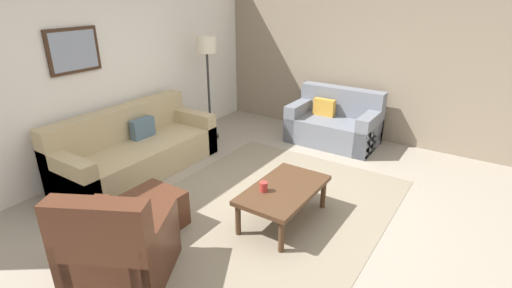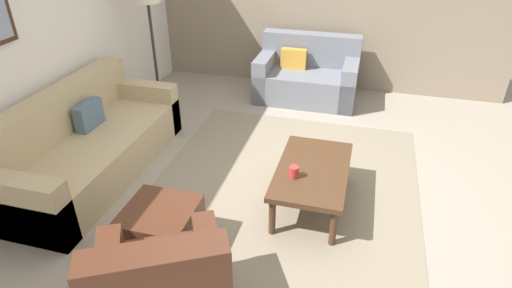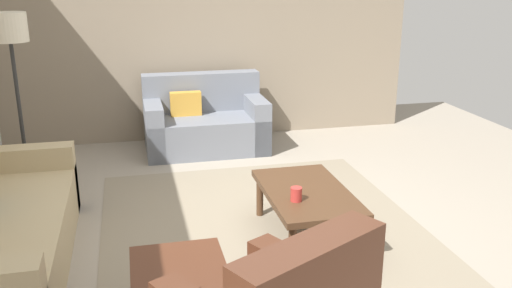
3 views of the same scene
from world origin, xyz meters
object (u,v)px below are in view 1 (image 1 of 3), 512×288
object	(u,v)px
couch_loveseat	(335,124)
armchair_leather	(118,253)
cup	(264,187)
framed_artwork	(74,51)
couch_main	(134,150)
ottoman	(153,211)
lamp_standing	(207,55)
coffee_table	(284,192)

from	to	relation	value
couch_loveseat	armchair_leather	distance (m)	4.17
couch_loveseat	cup	world-z (taller)	couch_loveseat
framed_artwork	couch_main	bearing A→B (deg)	-48.44
cup	framed_artwork	size ratio (longest dim) A/B	0.15
couch_main	framed_artwork	world-z (taller)	framed_artwork
ottoman	framed_artwork	distance (m)	2.32
lamp_standing	framed_artwork	xyz separation A→B (m)	(-1.94, 0.50, 0.28)
couch_loveseat	armchair_leather	world-z (taller)	armchair_leather
couch_main	couch_loveseat	xyz separation A→B (m)	(2.58, -1.93, 0.01)
coffee_table	lamp_standing	world-z (taller)	lamp_standing
couch_main	ottoman	xyz separation A→B (m)	(-0.85, -1.29, -0.10)
cup	framed_artwork	xyz separation A→B (m)	(-0.24, 2.67, 1.22)
framed_artwork	couch_loveseat	bearing A→B (deg)	-38.55
cup	framed_artwork	distance (m)	2.94
couch_main	armchair_leather	distance (m)	2.31
couch_main	couch_loveseat	world-z (taller)	same
cup	ottoman	bearing A→B (deg)	126.88
lamp_standing	armchair_leather	bearing A→B (deg)	-152.93
armchair_leather	lamp_standing	bearing A→B (deg)	27.07
coffee_table	cup	world-z (taller)	cup
armchair_leather	couch_loveseat	bearing A→B (deg)	-3.43
ottoman	cup	size ratio (longest dim) A/B	5.27
couch_loveseat	armchair_leather	bearing A→B (deg)	176.57
couch_main	couch_loveseat	size ratio (longest dim) A/B	1.62
couch_loveseat	cup	distance (m)	2.74
armchair_leather	ottoman	distance (m)	0.83
couch_loveseat	framed_artwork	xyz separation A→B (m)	(-2.96, 2.36, 1.39)
couch_main	lamp_standing	xyz separation A→B (m)	(1.56, -0.08, 1.11)
ottoman	cup	distance (m)	1.22
couch_main	framed_artwork	xyz separation A→B (m)	(-0.38, 0.42, 1.39)
couch_loveseat	lamp_standing	xyz separation A→B (m)	(-1.02, 1.86, 1.11)
couch_main	coffee_table	world-z (taller)	couch_main
coffee_table	framed_artwork	xyz separation A→B (m)	(-0.42, 2.81, 1.33)
ottoman	lamp_standing	size ratio (longest dim) A/B	0.33
couch_main	couch_loveseat	distance (m)	3.22
ottoman	framed_artwork	xyz separation A→B (m)	(0.47, 1.71, 1.49)
coffee_table	couch_main	bearing A→B (deg)	91.15
couch_loveseat	cup	size ratio (longest dim) A/B	13.26
couch_loveseat	lamp_standing	distance (m)	2.39
couch_main	lamp_standing	world-z (taller)	lamp_standing
couch_loveseat	framed_artwork	world-z (taller)	framed_artwork
armchair_leather	ottoman	xyz separation A→B (m)	(0.73, 0.39, -0.11)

